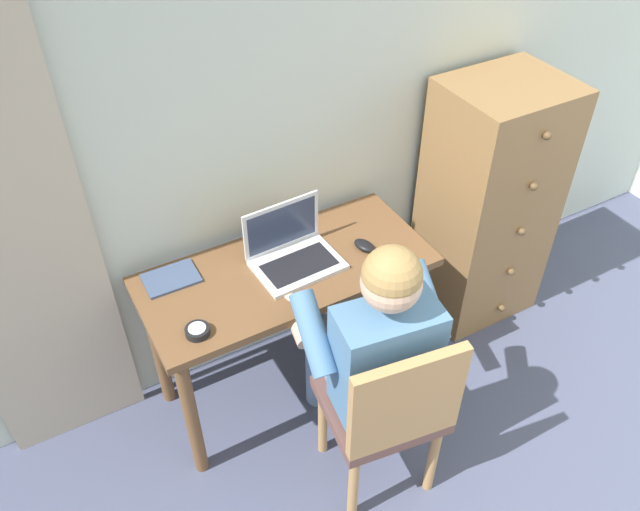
# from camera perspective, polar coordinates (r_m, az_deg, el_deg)

# --- Properties ---
(wall_back) EXTENTS (4.80, 0.05, 2.50)m
(wall_back) POSITION_cam_1_polar(r_m,az_deg,el_deg) (2.74, 2.83, 14.47)
(wall_back) COLOR silver
(wall_back) RESTS_ON ground_plane
(curtain_panel) EXTENTS (0.55, 0.03, 2.29)m
(curtain_panel) POSITION_cam_1_polar(r_m,az_deg,el_deg) (2.40, -26.35, 2.71)
(curtain_panel) COLOR #BCAD99
(curtain_panel) RESTS_ON ground_plane
(desk) EXTENTS (1.18, 0.53, 0.74)m
(desk) POSITION_cam_1_polar(r_m,az_deg,el_deg) (2.67, -2.92, -3.08)
(desk) COLOR brown
(desk) RESTS_ON ground_plane
(dresser) EXTENTS (0.54, 0.48, 1.25)m
(dresser) POSITION_cam_1_polar(r_m,az_deg,el_deg) (3.21, 14.60, 4.40)
(dresser) COLOR olive
(dresser) RESTS_ON ground_plane
(chair) EXTENTS (0.47, 0.46, 0.89)m
(chair) POSITION_cam_1_polar(r_m,az_deg,el_deg) (2.44, 6.12, -13.36)
(chair) COLOR brown
(chair) RESTS_ON ground_plane
(person_seated) EXTENTS (0.58, 0.62, 1.21)m
(person_seated) POSITION_cam_1_polar(r_m,az_deg,el_deg) (2.39, 4.45, -7.54)
(person_seated) COLOR #6B84AD
(person_seated) RESTS_ON ground_plane
(laptop) EXTENTS (0.35, 0.27, 0.24)m
(laptop) POSITION_cam_1_polar(r_m,az_deg,el_deg) (2.58, -2.47, 0.37)
(laptop) COLOR silver
(laptop) RESTS_ON desk
(computer_mouse) EXTENTS (0.09, 0.11, 0.03)m
(computer_mouse) POSITION_cam_1_polar(r_m,az_deg,el_deg) (2.67, 3.94, 0.89)
(computer_mouse) COLOR black
(computer_mouse) RESTS_ON desk
(desk_clock) EXTENTS (0.09, 0.09, 0.03)m
(desk_clock) POSITION_cam_1_polar(r_m,az_deg,el_deg) (2.36, -10.79, -6.57)
(desk_clock) COLOR black
(desk_clock) RESTS_ON desk
(notebook_pad) EXTENTS (0.21, 0.15, 0.01)m
(notebook_pad) POSITION_cam_1_polar(r_m,az_deg,el_deg) (2.60, -13.05, -1.98)
(notebook_pad) COLOR #3D4C6B
(notebook_pad) RESTS_ON desk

